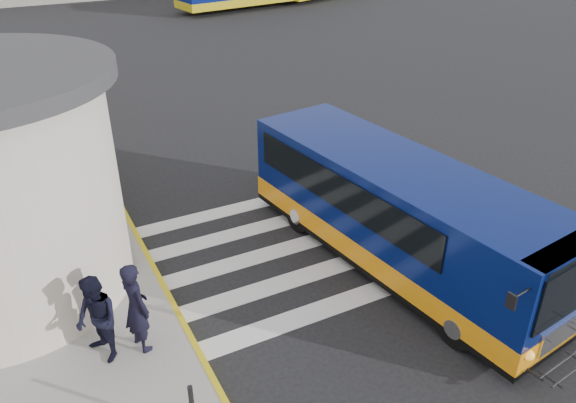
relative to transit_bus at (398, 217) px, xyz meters
name	(u,v)px	position (x,y,z in m)	size (l,w,h in m)	color
ground	(302,225)	(-1.13, 2.45, -1.21)	(140.00, 140.00, 0.00)	black
curb_strip	(113,192)	(-5.18, 6.45, -1.13)	(0.12, 34.00, 0.16)	gold
crosswalk	(300,244)	(-1.63, 1.65, -1.20)	(8.00, 5.35, 0.01)	silver
transit_bus	(398,217)	(0.00, 0.00, 0.00)	(3.82, 9.16, 2.52)	#071352
pedestrian_a	(136,307)	(-6.07, -0.22, -0.12)	(0.68, 0.45, 1.87)	black
pedestrian_b	(97,320)	(-6.77, -0.17, -0.18)	(0.85, 0.66, 1.75)	black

